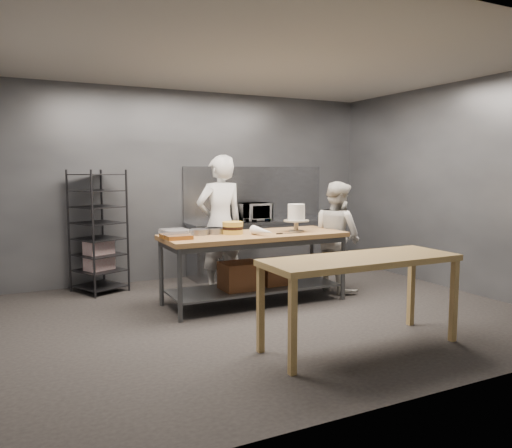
{
  "coord_description": "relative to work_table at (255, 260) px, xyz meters",
  "views": [
    {
      "loc": [
        -2.82,
        -5.23,
        1.74
      ],
      "look_at": [
        0.02,
        0.5,
        1.05
      ],
      "focal_mm": 35.0,
      "sensor_mm": 36.0,
      "label": 1
    }
  ],
  "objects": [
    {
      "name": "chef_behind",
      "position": [
        -0.16,
        0.8,
        0.41
      ],
      "size": [
        0.75,
        0.52,
        1.96
      ],
      "primitive_type": "imported",
      "rotation": [
        0.0,
        0.0,
        3.22
      ],
      "color": "white",
      "rests_on": "ground"
    },
    {
      "name": "frosted_cake_stand",
      "position": [
        0.58,
        -0.07,
        0.58
      ],
      "size": [
        0.34,
        0.34,
        0.37
      ],
      "color": "tan",
      "rests_on": "work_table"
    },
    {
      "name": "chef_right",
      "position": [
        1.37,
        0.09,
        0.22
      ],
      "size": [
        0.68,
        0.83,
        1.58
      ],
      "primitive_type": "imported",
      "rotation": [
        0.0,
        0.0,
        1.69
      ],
      "color": "silver",
      "rests_on": "ground"
    },
    {
      "name": "pastry_clamshells",
      "position": [
        -1.07,
        -0.01,
        0.4
      ],
      "size": [
        0.32,
        0.38,
        0.11
      ],
      "color": "#A56B21",
      "rests_on": "work_table"
    },
    {
      "name": "splashback_panel",
      "position": [
        0.97,
        1.93,
        0.78
      ],
      "size": [
        2.6,
        0.02,
        0.9
      ],
      "primitive_type": "cube",
      "color": "slate",
      "rests_on": "back_counter"
    },
    {
      "name": "work_table",
      "position": [
        0.0,
        0.0,
        0.0
      ],
      "size": [
        2.4,
        0.9,
        0.92
      ],
      "color": "olive",
      "rests_on": "ground"
    },
    {
      "name": "ground",
      "position": [
        -0.03,
        -0.55,
        -0.57
      ],
      "size": [
        6.0,
        6.0,
        0.0
      ],
      "primitive_type": "plane",
      "color": "black",
      "rests_on": "ground"
    },
    {
      "name": "cake_pans",
      "position": [
        -0.66,
        0.22,
        0.39
      ],
      "size": [
        0.84,
        0.35,
        0.07
      ],
      "color": "gray",
      "rests_on": "work_table"
    },
    {
      "name": "speed_rack",
      "position": [
        -1.73,
        1.55,
        0.28
      ],
      "size": [
        0.82,
        0.84,
        1.75
      ],
      "color": "black",
      "rests_on": "ground"
    },
    {
      "name": "offset_spatula",
      "position": [
        0.34,
        -0.2,
        0.35
      ],
      "size": [
        0.37,
        0.02,
        0.02
      ],
      "color": "slate",
      "rests_on": "work_table"
    },
    {
      "name": "near_counter",
      "position": [
        0.2,
        -1.94,
        0.24
      ],
      "size": [
        2.0,
        0.7,
        0.9
      ],
      "color": "olive",
      "rests_on": "ground"
    },
    {
      "name": "back_counter",
      "position": [
        0.97,
        1.63,
        -0.12
      ],
      "size": [
        2.6,
        0.6,
        0.9
      ],
      "color": "slate",
      "rests_on": "ground"
    },
    {
      "name": "piping_bag",
      "position": [
        -0.02,
        -0.25,
        0.41
      ],
      "size": [
        0.2,
        0.4,
        0.12
      ],
      "primitive_type": "cone",
      "rotation": [
        1.57,
        0.0,
        0.21
      ],
      "color": "white",
      "rests_on": "work_table"
    },
    {
      "name": "back_wall",
      "position": [
        -0.03,
        1.95,
        0.93
      ],
      "size": [
        6.0,
        0.04,
        3.0
      ],
      "primitive_type": "cube",
      "color": "#4C4F54",
      "rests_on": "ground"
    },
    {
      "name": "microwave",
      "position": [
        0.78,
        1.63,
        0.48
      ],
      "size": [
        0.54,
        0.37,
        0.3
      ],
      "primitive_type": "imported",
      "color": "black",
      "rests_on": "back_counter"
    },
    {
      "name": "layer_cake",
      "position": [
        -0.28,
        0.09,
        0.43
      ],
      "size": [
        0.27,
        0.27,
        0.16
      ],
      "color": "gold",
      "rests_on": "work_table"
    }
  ]
}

